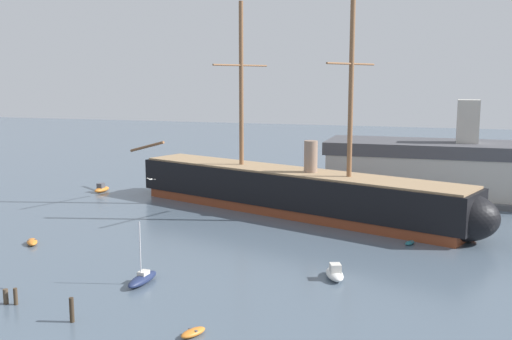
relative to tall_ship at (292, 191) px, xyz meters
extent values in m
cube|color=brown|center=(0.00, 0.00, -2.51)|extent=(48.22, 23.47, 1.27)
cube|color=black|center=(0.00, 0.00, 0.38)|extent=(50.23, 24.44, 4.52)
ellipsoid|color=black|center=(-21.91, 7.96, -0.25)|extent=(10.91, 9.54, 5.79)
ellipsoid|color=black|center=(21.91, -7.96, -0.25)|extent=(10.91, 9.54, 5.79)
cube|color=#9E7F5B|center=(0.00, 0.00, 2.78)|extent=(49.07, 23.53, 0.27)
cylinder|color=brown|center=(-8.33, 3.03, 14.41)|extent=(0.63, 0.63, 23.53)
cylinder|color=brown|center=(-8.33, 3.03, 17.23)|extent=(4.39, 11.52, 0.25)
cylinder|color=brown|center=(8.34, -3.03, 14.41)|extent=(0.63, 0.63, 23.53)
cylinder|color=brown|center=(8.34, -3.03, 17.23)|extent=(4.39, 11.52, 0.25)
cylinder|color=brown|center=(-27.26, 9.90, 4.11)|extent=(7.69, 3.16, 2.41)
cylinder|color=gray|center=(2.86, -1.04, 4.91)|extent=(1.81, 1.81, 4.52)
ellipsoid|color=orange|center=(2.80, -41.13, -2.88)|extent=(1.82, 2.43, 0.53)
cube|color=#4C4C51|center=(2.80, -41.13, -2.68)|extent=(0.84, 0.53, 0.08)
ellipsoid|color=#1E284C|center=(-6.09, -32.15, -2.72)|extent=(1.55, 4.59, 0.86)
cube|color=beige|center=(-6.08, -31.92, -2.23)|extent=(0.80, 1.16, 0.45)
cylinder|color=silver|center=(-6.10, -32.37, 0.15)|extent=(0.11, 0.11, 5.21)
ellipsoid|color=orange|center=(-24.21, -24.18, -2.84)|extent=(2.54, 2.73, 0.62)
cube|color=#4C4C51|center=(-24.21, -24.18, -2.61)|extent=(0.90, 0.80, 0.09)
ellipsoid|color=silver|center=(10.54, -25.49, -2.72)|extent=(2.75, 3.94, 0.85)
cube|color=beige|center=(10.63, -25.72, -2.04)|extent=(1.32, 1.39, 0.85)
ellipsoid|color=#236670|center=(16.65, -11.49, -2.94)|extent=(1.39, 1.93, 0.42)
cube|color=#4C4C51|center=(16.65, -11.49, -2.78)|extent=(0.67, 0.40, 0.06)
ellipsoid|color=orange|center=(-33.49, 5.63, -2.73)|extent=(1.60, 3.60, 0.83)
cube|color=#4C4C51|center=(-33.50, 5.38, -2.07)|extent=(1.00, 1.12, 0.83)
cylinder|color=#423323|center=(-13.75, -39.90, -2.43)|extent=(0.34, 0.34, 1.43)
cylinder|color=#4C3D2D|center=(-14.65, -40.00, -2.50)|extent=(0.42, 0.42, 1.29)
cylinder|color=#382B1E|center=(-7.16, -41.60, -2.16)|extent=(0.36, 0.36, 1.98)
cube|color=#565659|center=(28.97, 17.18, -2.75)|extent=(58.04, 14.66, 0.80)
cube|color=#BCB7AD|center=(28.97, 17.18, 0.68)|extent=(52.76, 12.22, 6.04)
cube|color=#47474C|center=(28.97, 17.18, 4.67)|extent=(53.82, 12.46, 1.95)
cube|color=#BCB7AD|center=(23.23, 17.18, 8.91)|extent=(3.20, 3.20, 6.53)
ellipsoid|color=silver|center=(-4.11, -33.73, 6.97)|extent=(0.21, 0.34, 0.11)
sphere|color=silver|center=(-4.18, -33.92, 6.98)|extent=(0.09, 0.09, 0.09)
cube|color=#ADA89E|center=(-3.85, -33.82, 6.99)|extent=(0.46, 0.26, 0.10)
cube|color=#ADA89E|center=(-4.38, -33.64, 6.99)|extent=(0.46, 0.26, 0.10)
camera|label=1|loc=(19.64, -79.64, 15.75)|focal=42.25mm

